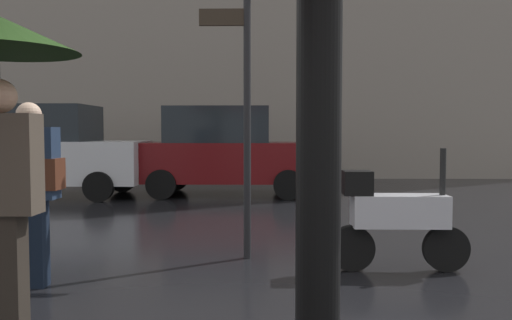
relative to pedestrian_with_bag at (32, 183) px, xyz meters
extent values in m
cylinder|color=black|center=(2.21, -3.55, 0.28)|extent=(0.09, 0.09, 2.44)
cube|color=#2A241E|center=(0.30, -1.13, -0.52)|extent=(0.28, 0.18, 0.84)
cube|color=#473D33|center=(0.30, -1.13, 0.24)|extent=(0.50, 0.23, 0.68)
cube|color=black|center=(-0.01, 0.00, -0.54)|extent=(0.26, 0.17, 0.80)
cube|color=#1E2D47|center=(-0.01, 0.00, 0.18)|extent=(0.47, 0.21, 0.64)
sphere|color=beige|center=(-0.01, 0.00, 0.61)|extent=(0.22, 0.22, 0.22)
cube|color=#512819|center=(0.20, 0.00, 0.08)|extent=(0.12, 0.24, 0.28)
cylinder|color=black|center=(3.89, 0.59, -0.71)|extent=(0.46, 0.09, 0.46)
cylinder|color=black|center=(2.95, 0.59, -0.71)|extent=(0.46, 0.09, 0.46)
cube|color=silver|center=(3.42, 0.59, -0.33)|extent=(0.94, 0.32, 0.32)
cube|color=black|center=(3.00, 0.59, -0.05)|extent=(0.28, 0.28, 0.24)
cylinder|color=black|center=(3.85, 0.59, 0.02)|extent=(0.06, 0.06, 0.55)
cube|color=silver|center=(-2.58, 6.56, -0.19)|extent=(4.07, 1.75, 0.89)
cube|color=black|center=(-2.78, 6.56, 0.64)|extent=(2.24, 1.61, 0.77)
cylinder|color=black|center=(-1.25, 7.43, -0.64)|extent=(0.61, 0.18, 0.61)
cylinder|color=black|center=(-1.25, 5.68, -0.64)|extent=(0.61, 0.18, 0.61)
cylinder|color=black|center=(-3.90, 7.43, -0.64)|extent=(0.61, 0.18, 0.61)
cube|color=#590C0F|center=(1.23, 6.91, -0.20)|extent=(4.03, 1.71, 0.85)
cube|color=black|center=(1.03, 6.91, 0.61)|extent=(2.22, 1.57, 0.77)
cylinder|color=black|center=(2.54, 7.76, -0.63)|extent=(0.62, 0.18, 0.62)
cylinder|color=black|center=(2.54, 6.05, -0.63)|extent=(0.62, 0.18, 0.62)
cylinder|color=black|center=(-0.08, 7.76, -0.63)|extent=(0.62, 0.18, 0.62)
cylinder|color=black|center=(-0.08, 6.05, -0.63)|extent=(0.62, 0.18, 0.62)
cylinder|color=black|center=(1.89, 1.11, 0.65)|extent=(0.08, 0.08, 3.18)
cube|color=#33281E|center=(1.63, 1.11, 1.69)|extent=(0.52, 0.04, 0.18)
camera|label=1|loc=(2.10, -4.62, 0.46)|focal=36.75mm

